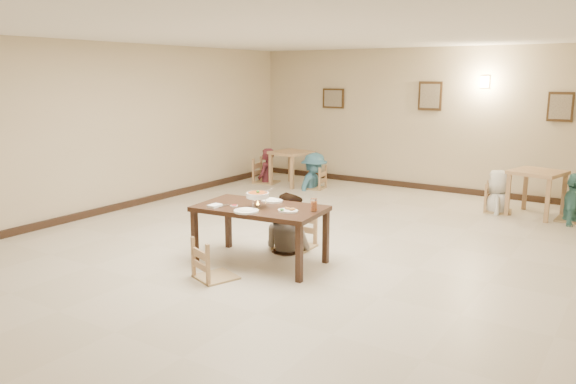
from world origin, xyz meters
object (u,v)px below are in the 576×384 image
Objects in this scene: drink_glass at (314,205)px; bg_chair_lr at (314,167)px; bg_diner_a at (266,148)px; bg_diner_b at (314,153)px; bg_chair_rl at (500,185)px; chair_near at (215,240)px; bg_table_right at (537,179)px; main_table at (260,212)px; bg_chair_rr at (575,191)px; main_diner at (288,193)px; curry_warmer at (258,195)px; bg_chair_ll at (266,160)px; bg_diner_c at (501,170)px; chair_far at (295,212)px; bg_table_left at (291,157)px.

bg_chair_lr is at bearing 120.62° from drink_glass.
bg_diner_b is at bearing 78.33° from bg_diner_a.
bg_diner_a is (-5.13, -0.02, 0.30)m from bg_chair_rl.
chair_near is 6.07m from bg_table_right.
main_table is at bearing -167.85° from drink_glass.
bg_chair_rr is 0.67× the size of bg_diner_b.
bg_diner_b reaches higher than bg_table_right.
main_diner reaches higher than bg_chair_lr.
curry_warmer is 5.68m from bg_chair_ll.
chair_near is at bearing 98.58° from main_diner.
bg_chair_rl is 0.63× the size of bg_diner_b.
bg_diner_b reaches higher than bg_chair_rr.
chair_far is at bearing -35.99° from bg_diner_c.
bg_table_right is at bearing -90.92° from bg_diner_b.
bg_diner_c is (1.90, 3.85, 0.24)m from chair_far.
chair_far is 4.64m from bg_table_right.
bg_table_left is (-2.58, 4.71, -0.06)m from main_table.
chair_far is 4.33m from bg_chair_lr.
chair_far reaches higher than bg_table_right.
bg_chair_rr reaches higher than chair_near.
bg_chair_rr is at bearing 81.49° from bg_diner_c.
bg_chair_lr is 1.30m from bg_diner_a.
bg_chair_rl is at bearing -175.24° from bg_table_right.
chair_near is 0.62× the size of bg_diner_c.
bg_chair_rl is 1.22m from bg_chair_rr.
chair_far reaches higher than curry_warmer.
bg_chair_rr is (3.15, 4.00, -0.30)m from main_diner.
main_table is 1.60× the size of bg_chair_ll.
bg_diner_b reaches higher than main_table.
chair_near reaches higher than main_table.
bg_table_right is at bearing 61.94° from curry_warmer.
bg_chair_rr is at bearing -114.98° from main_diner.
main_diner is (-0.03, -0.13, 0.30)m from chair_far.
bg_table_left is (-2.45, 5.46, 0.15)m from chair_near.
drink_glass is 4.66m from bg_diner_c.
curry_warmer is 0.31× the size of bg_chair_rr.
drink_glass is at bearing -112.71° from chair_near.
bg_table_right is (2.66, 5.46, 0.19)m from chair_near.
bg_table_right is at bearing 55.12° from chair_far.
chair_far is 1.14× the size of bg_chair_lr.
main_diner is at bearing 26.07° from bg_diner_a.
bg_chair_rl is (1.92, 4.70, -0.43)m from curry_warmer.
main_table is 5.37m from bg_table_left.
main_diner is 1.05× the size of bg_diner_b.
curry_warmer is at bearing -164.46° from drink_glass.
chair_far is at bearing -56.33° from bg_table_left.
bg_table_right is at bearing -0.03° from bg_table_left.
bg_chair_ll is 1.26m from bg_chair_lr.
chair_far is at bearing -154.44° from bg_diner_b.
bg_diner_a is (-3.20, 3.95, -0.03)m from main_diner.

